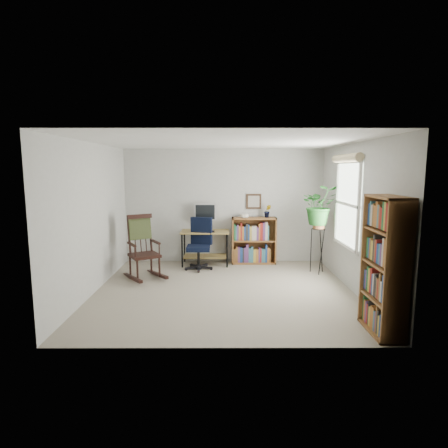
{
  "coord_description": "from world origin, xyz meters",
  "views": [
    {
      "loc": [
        -0.02,
        -5.94,
        1.98
      ],
      "look_at": [
        0.0,
        0.4,
        1.05
      ],
      "focal_mm": 30.0,
      "sensor_mm": 36.0,
      "label": 1
    }
  ],
  "objects_px": {
    "rocking_chair": "(144,247)",
    "low_bookshelf": "(254,240)",
    "desk": "(205,248)",
    "office_chair": "(198,244)",
    "tall_bookshelf": "(385,266)"
  },
  "relations": [
    {
      "from": "rocking_chair",
      "to": "low_bookshelf",
      "type": "relative_size",
      "value": 1.21
    },
    {
      "from": "desk",
      "to": "office_chair",
      "type": "bearing_deg",
      "value": -106.88
    },
    {
      "from": "desk",
      "to": "office_chair",
      "type": "distance_m",
      "value": 0.43
    },
    {
      "from": "low_bookshelf",
      "to": "tall_bookshelf",
      "type": "xyz_separation_m",
      "value": [
        1.28,
        -3.41,
        0.35
      ]
    },
    {
      "from": "low_bookshelf",
      "to": "tall_bookshelf",
      "type": "relative_size",
      "value": 0.58
    },
    {
      "from": "office_chair",
      "to": "tall_bookshelf",
      "type": "relative_size",
      "value": 0.62
    },
    {
      "from": "tall_bookshelf",
      "to": "desk",
      "type": "bearing_deg",
      "value": 125.06
    },
    {
      "from": "low_bookshelf",
      "to": "office_chair",
      "type": "bearing_deg",
      "value": -156.39
    },
    {
      "from": "office_chair",
      "to": "tall_bookshelf",
      "type": "xyz_separation_m",
      "value": [
        2.42,
        -2.91,
        0.32
      ]
    },
    {
      "from": "low_bookshelf",
      "to": "rocking_chair",
      "type": "bearing_deg",
      "value": -151.89
    },
    {
      "from": "desk",
      "to": "rocking_chair",
      "type": "relative_size",
      "value": 0.84
    },
    {
      "from": "office_chair",
      "to": "rocking_chair",
      "type": "bearing_deg",
      "value": -132.38
    },
    {
      "from": "office_chair",
      "to": "rocking_chair",
      "type": "height_order",
      "value": "rocking_chair"
    },
    {
      "from": "desk",
      "to": "office_chair",
      "type": "relative_size",
      "value": 0.95
    },
    {
      "from": "desk",
      "to": "low_bookshelf",
      "type": "height_order",
      "value": "low_bookshelf"
    }
  ]
}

